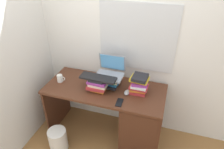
% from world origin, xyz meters
% --- Properties ---
extents(ground_plane, '(6.00, 6.00, 0.00)m').
position_xyz_m(ground_plane, '(0.00, 0.00, 0.00)').
color(ground_plane, olive).
extents(wall_back, '(6.00, 0.06, 2.60)m').
position_xyz_m(wall_back, '(0.00, 0.36, 1.30)').
color(wall_back, white).
rests_on(wall_back, ground).
extents(wall_left, '(0.05, 6.00, 2.60)m').
position_xyz_m(wall_left, '(-0.95, 0.00, 1.30)').
color(wall_left, silver).
rests_on(wall_left, ground).
extents(desk, '(1.44, 0.63, 0.75)m').
position_xyz_m(desk, '(0.37, -0.02, 0.41)').
color(desk, '#4C2819').
rests_on(desk, ground).
extents(book_stack_tall, '(0.24, 0.19, 0.14)m').
position_xyz_m(book_stack_tall, '(0.04, 0.05, 0.82)').
color(book_stack_tall, teal).
rests_on(book_stack_tall, desk).
extents(book_stack_keyboard_riser, '(0.24, 0.19, 0.16)m').
position_xyz_m(book_stack_keyboard_riser, '(-0.06, -0.06, 0.84)').
color(book_stack_keyboard_riser, orange).
rests_on(book_stack_keyboard_riser, desk).
extents(book_stack_side, '(0.22, 0.20, 0.23)m').
position_xyz_m(book_stack_side, '(0.40, 0.04, 0.87)').
color(book_stack_side, '#B22D33').
rests_on(book_stack_side, desk).
extents(laptop, '(0.33, 0.27, 0.23)m').
position_xyz_m(laptop, '(0.04, 0.11, 0.95)').
color(laptop, gray).
rests_on(laptop, book_stack_tall).
extents(keyboard, '(0.42, 0.15, 0.02)m').
position_xyz_m(keyboard, '(-0.06, -0.06, 0.92)').
color(keyboard, black).
rests_on(keyboard, book_stack_keyboard_riser).
extents(computer_mouse, '(0.06, 0.10, 0.04)m').
position_xyz_m(computer_mouse, '(0.28, -0.03, 0.77)').
color(computer_mouse, '#A5A8AD').
rests_on(computer_mouse, desk).
extents(mug, '(0.11, 0.07, 0.09)m').
position_xyz_m(mug, '(-0.58, -0.04, 0.80)').
color(mug, white).
rests_on(mug, desk).
extents(cell_phone, '(0.07, 0.14, 0.01)m').
position_xyz_m(cell_phone, '(0.24, -0.21, 0.76)').
color(cell_phone, black).
rests_on(cell_phone, desk).
extents(wastebasket, '(0.23, 0.23, 0.30)m').
position_xyz_m(wastebasket, '(-0.48, -0.43, 0.15)').
color(wastebasket, silver).
rests_on(wastebasket, ground).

